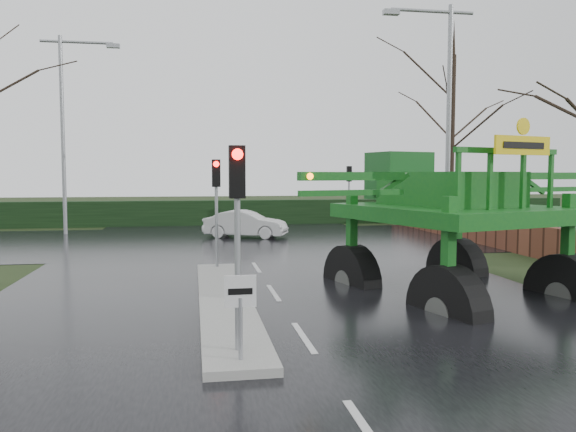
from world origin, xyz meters
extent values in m
plane|color=black|center=(0.00, 0.00, 0.00)|extent=(140.00, 140.00, 0.00)
cube|color=black|center=(0.00, 10.00, 0.00)|extent=(14.00, 80.00, 0.02)
cube|color=black|center=(0.00, 16.00, 0.01)|extent=(80.00, 12.00, 0.02)
cube|color=gray|center=(-1.30, 3.00, 0.09)|extent=(1.20, 10.00, 0.16)
cube|color=black|center=(0.00, 24.00, 0.75)|extent=(44.00, 0.90, 1.50)
cube|color=#592D1E|center=(10.50, 16.00, 0.60)|extent=(0.40, 20.00, 1.20)
cylinder|color=gray|center=(-1.30, -1.50, 0.65)|extent=(0.07, 0.07, 1.00)
cube|color=silver|center=(-1.30, -1.50, 1.25)|extent=(0.50, 0.04, 0.50)
cube|color=black|center=(-1.30, -1.52, 1.25)|extent=(0.38, 0.01, 0.10)
cylinder|color=gray|center=(-1.30, -1.00, 1.75)|extent=(0.10, 0.10, 3.50)
cube|color=black|center=(-1.30, -1.00, 3.10)|extent=(0.26, 0.22, 0.85)
sphere|color=#FF0C07|center=(-1.30, -1.13, 3.38)|extent=(0.18, 0.18, 0.18)
cylinder|color=gray|center=(-1.30, 7.50, 1.75)|extent=(0.10, 0.10, 3.50)
cube|color=black|center=(-1.30, 7.50, 3.10)|extent=(0.26, 0.22, 0.85)
sphere|color=#FF0C07|center=(-1.30, 7.37, 3.38)|extent=(0.18, 0.18, 0.18)
cylinder|color=gray|center=(6.50, 20.00, 1.75)|extent=(0.10, 0.10, 3.50)
cube|color=black|center=(6.50, 20.00, 3.10)|extent=(0.26, 0.22, 0.85)
sphere|color=#FF0C07|center=(6.50, 20.13, 3.38)|extent=(0.18, 0.18, 0.18)
cylinder|color=gray|center=(8.50, 12.00, 5.00)|extent=(0.20, 0.20, 10.00)
cylinder|color=gray|center=(7.70, 12.00, 9.70)|extent=(3.52, 0.14, 0.14)
cube|color=gray|center=(5.94, 12.00, 9.58)|extent=(0.65, 0.30, 0.20)
cylinder|color=gray|center=(-8.50, 20.00, 5.00)|extent=(0.20, 0.20, 10.00)
cylinder|color=gray|center=(-7.70, 20.00, 9.70)|extent=(3.52, 0.14, 0.14)
cube|color=gray|center=(-5.94, 20.00, 9.58)|extent=(0.65, 0.30, 0.20)
cylinder|color=black|center=(13.00, 21.00, 5.00)|extent=(0.32, 0.32, 10.00)
cone|color=black|center=(13.00, 21.00, 10.80)|extent=(0.24, 0.24, 2.50)
cylinder|color=black|center=(1.08, 2.64, 1.08)|extent=(1.19, 2.24, 2.16)
cylinder|color=#595B56|center=(1.08, 2.64, 1.08)|extent=(0.83, 0.91, 0.76)
cube|color=#0E5017|center=(1.08, 2.64, 2.43)|extent=(0.30, 0.30, 2.48)
cylinder|color=black|center=(4.79, 3.77, 1.08)|extent=(1.19, 2.24, 2.16)
cylinder|color=#595B56|center=(4.79, 3.77, 1.08)|extent=(0.83, 0.91, 0.76)
cube|color=#0E5017|center=(4.79, 3.77, 2.43)|extent=(0.30, 0.30, 2.48)
cylinder|color=black|center=(2.21, -1.08, 1.08)|extent=(1.19, 2.24, 2.16)
cylinder|color=#595B56|center=(2.21, -1.08, 1.08)|extent=(0.83, 0.91, 0.76)
cube|color=#0E5017|center=(2.21, -1.08, 2.43)|extent=(0.30, 0.30, 2.48)
cube|color=#0E5017|center=(3.50, 1.34, 3.13)|extent=(5.84, 6.27, 0.38)
cube|color=#0E5017|center=(3.44, 1.55, 3.72)|extent=(3.21, 3.79, 0.97)
cube|color=#114A18|center=(2.81, 3.62, 4.10)|extent=(1.92, 1.71, 1.40)
cube|color=#0E5017|center=(4.00, -0.31, 4.69)|extent=(3.13, 1.06, 0.13)
cube|color=#0E5017|center=(0.32, -0.07, 4.10)|extent=(2.74, 1.00, 0.19)
sphere|color=orange|center=(-0.78, -0.52, 4.10)|extent=(0.15, 0.15, 0.15)
cube|color=#0E5017|center=(6.93, 1.93, 4.10)|extent=(2.74, 1.00, 0.19)
cube|color=yellow|center=(4.13, -0.72, 4.80)|extent=(1.67, 0.56, 0.43)
cube|color=black|center=(4.13, -0.72, 4.80)|extent=(1.24, 0.39, 0.15)
cylinder|color=yellow|center=(4.13, -0.72, 5.23)|extent=(0.38, 0.15, 0.39)
imported|color=silver|center=(0.46, 16.88, 0.00)|extent=(4.20, 2.70, 1.31)
camera|label=1|loc=(-1.99, -10.09, 3.06)|focal=35.00mm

